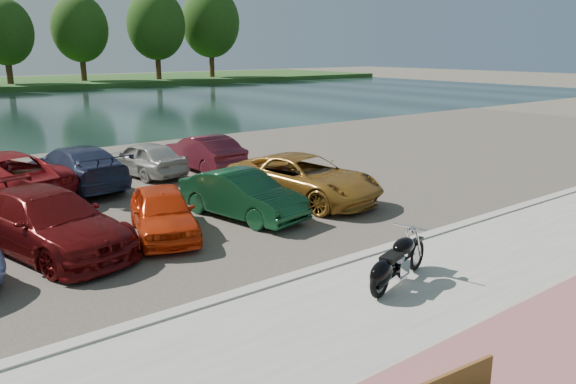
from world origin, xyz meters
The scene contains 14 objects.
ground centered at (0.00, 0.00, 0.00)m, with size 200.00×200.00×0.00m, color #595447.
promenade centered at (0.00, -1.00, 0.05)m, with size 60.00×6.00×0.10m, color #9D9B94.
pink_path centered at (0.00, -2.50, 0.10)m, with size 60.00×2.00×0.01m, color #9A5957.
kerb centered at (0.00, 2.00, 0.07)m, with size 60.00×0.30×0.14m, color #9D9B94.
parking_lot centered at (0.00, 11.00, 0.02)m, with size 60.00×18.00×0.04m, color #453F38.
river centered at (0.00, 40.00, 0.00)m, with size 120.00×40.00×0.00m, color #182B2A.
motorcycle centered at (-1.25, 0.43, 0.56)m, with size 2.27×1.00×1.05m.
car_3 centered at (-5.94, 6.70, 0.76)m, with size 2.02×4.98×1.44m, color #590C0D.
car_4 centered at (-3.35, 6.19, 0.66)m, with size 1.46×3.63×1.24m, color red.
car_5 centered at (-0.91, 6.29, 0.69)m, with size 1.37×3.92×1.29m, color #103C21.
car_6 centered at (1.55, 6.62, 0.75)m, with size 2.34×5.08×1.41m, color #9D6924.
car_11 centered at (-3.48, 12.50, 0.76)m, with size 2.03×4.99×1.45m, color #282F4E.
car_12 centered at (-0.86, 12.93, 0.69)m, with size 1.53×3.80×1.29m, color #AFAFAA.
car_13 centered at (1.38, 12.54, 0.72)m, with size 1.43×4.10×1.35m, color #561723.
Camera 1 is at (-9.09, -6.34, 4.61)m, focal length 35.00 mm.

